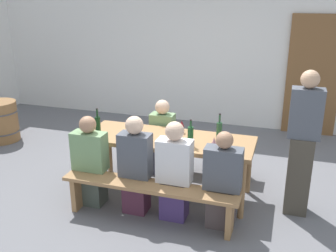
{
  "coord_description": "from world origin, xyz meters",
  "views": [
    {
      "loc": [
        1.35,
        -4.21,
        2.44
      ],
      "look_at": [
        0.0,
        0.0,
        0.9
      ],
      "focal_mm": 41.36,
      "sensor_mm": 36.0,
      "label": 1
    }
  ],
  "objects_px": {
    "bench_far": "(183,147)",
    "seated_guest_far_0": "(162,139)",
    "wine_glass_0": "(214,142)",
    "seated_guest_near_3": "(222,183)",
    "tasting_table": "(168,144)",
    "seated_guest_near_2": "(174,173)",
    "standing_host": "(302,146)",
    "wine_barrel": "(1,121)",
    "wine_bottle_0": "(98,125)",
    "seated_guest_near_1": "(136,167)",
    "bench_near": "(149,192)",
    "wooden_door": "(313,76)",
    "wine_glass_1": "(182,124)",
    "wine_bottle_2": "(190,136)",
    "seated_guest_near_0": "(90,163)",
    "wine_bottle_1": "(219,131)"
  },
  "relations": [
    {
      "from": "seated_guest_near_3",
      "to": "wine_bottle_2",
      "type": "bearing_deg",
      "value": 52.29
    },
    {
      "from": "seated_guest_near_3",
      "to": "standing_host",
      "type": "distance_m",
      "value": 1.0
    },
    {
      "from": "standing_host",
      "to": "wine_glass_1",
      "type": "bearing_deg",
      "value": -7.54
    },
    {
      "from": "wine_bottle_1",
      "to": "wine_barrel",
      "type": "xyz_separation_m",
      "value": [
        -3.91,
        0.82,
        -0.53
      ]
    },
    {
      "from": "tasting_table",
      "to": "wine_bottle_0",
      "type": "xyz_separation_m",
      "value": [
        -0.85,
        -0.19,
        0.21
      ]
    },
    {
      "from": "wine_bottle_0",
      "to": "wine_glass_0",
      "type": "bearing_deg",
      "value": -3.07
    },
    {
      "from": "tasting_table",
      "to": "seated_guest_near_2",
      "type": "relative_size",
      "value": 1.83
    },
    {
      "from": "wine_barrel",
      "to": "wine_glass_1",
      "type": "bearing_deg",
      "value": -11.04
    },
    {
      "from": "seated_guest_far_0",
      "to": "wine_bottle_2",
      "type": "bearing_deg",
      "value": 39.31
    },
    {
      "from": "wine_glass_0",
      "to": "seated_guest_near_0",
      "type": "height_order",
      "value": "seated_guest_near_0"
    },
    {
      "from": "tasting_table",
      "to": "bench_near",
      "type": "bearing_deg",
      "value": -90.0
    },
    {
      "from": "seated_guest_near_3",
      "to": "wine_barrel",
      "type": "height_order",
      "value": "seated_guest_near_3"
    },
    {
      "from": "tasting_table",
      "to": "bench_far",
      "type": "bearing_deg",
      "value": 90.0
    },
    {
      "from": "seated_guest_near_1",
      "to": "seated_guest_near_2",
      "type": "bearing_deg",
      "value": -90.0
    },
    {
      "from": "standing_host",
      "to": "seated_guest_near_2",
      "type": "bearing_deg",
      "value": 22.82
    },
    {
      "from": "wine_bottle_2",
      "to": "wine_glass_0",
      "type": "relative_size",
      "value": 1.87
    },
    {
      "from": "tasting_table",
      "to": "seated_guest_far_0",
      "type": "bearing_deg",
      "value": 115.36
    },
    {
      "from": "bench_near",
      "to": "wine_bottle_0",
      "type": "xyz_separation_m",
      "value": [
        -0.85,
        0.49,
        0.52
      ]
    },
    {
      "from": "wine_bottle_1",
      "to": "seated_guest_near_1",
      "type": "distance_m",
      "value": 1.07
    },
    {
      "from": "wine_glass_1",
      "to": "bench_near",
      "type": "bearing_deg",
      "value": -97.18
    },
    {
      "from": "wine_glass_0",
      "to": "seated_guest_near_3",
      "type": "height_order",
      "value": "seated_guest_near_3"
    },
    {
      "from": "seated_guest_near_1",
      "to": "bench_far",
      "type": "bearing_deg",
      "value": -10.26
    },
    {
      "from": "seated_guest_near_2",
      "to": "wine_glass_1",
      "type": "bearing_deg",
      "value": 10.0
    },
    {
      "from": "wine_bottle_1",
      "to": "wine_bottle_2",
      "type": "height_order",
      "value": "wine_bottle_1"
    },
    {
      "from": "wine_bottle_2",
      "to": "seated_guest_near_3",
      "type": "xyz_separation_m",
      "value": [
        0.45,
        -0.35,
        -0.36
      ]
    },
    {
      "from": "tasting_table",
      "to": "seated_guest_far_0",
      "type": "distance_m",
      "value": 0.6
    },
    {
      "from": "wine_glass_1",
      "to": "seated_guest_near_0",
      "type": "xyz_separation_m",
      "value": [
        -0.91,
        -0.74,
        -0.34
      ]
    },
    {
      "from": "seated_guest_near_2",
      "to": "wine_bottle_0",
      "type": "bearing_deg",
      "value": 72.68
    },
    {
      "from": "wine_glass_1",
      "to": "standing_host",
      "type": "relative_size",
      "value": 0.1
    },
    {
      "from": "bench_far",
      "to": "seated_guest_far_0",
      "type": "xyz_separation_m",
      "value": [
        -0.25,
        -0.15,
        0.16
      ]
    },
    {
      "from": "seated_guest_near_2",
      "to": "standing_host",
      "type": "distance_m",
      "value": 1.45
    },
    {
      "from": "seated_guest_far_0",
      "to": "standing_host",
      "type": "relative_size",
      "value": 0.64
    },
    {
      "from": "seated_guest_near_0",
      "to": "seated_guest_near_1",
      "type": "xyz_separation_m",
      "value": [
        0.58,
        -0.0,
        0.04
      ]
    },
    {
      "from": "wine_glass_1",
      "to": "standing_host",
      "type": "distance_m",
      "value": 1.46
    },
    {
      "from": "seated_guest_near_1",
      "to": "bench_near",
      "type": "bearing_deg",
      "value": -124.53
    },
    {
      "from": "wooden_door",
      "to": "standing_host",
      "type": "xyz_separation_m",
      "value": [
        -0.18,
        -2.85,
        -0.23
      ]
    },
    {
      "from": "seated_guest_near_0",
      "to": "wine_barrel",
      "type": "distance_m",
      "value": 2.88
    },
    {
      "from": "bench_far",
      "to": "seated_guest_near_2",
      "type": "height_order",
      "value": "seated_guest_near_2"
    },
    {
      "from": "wine_glass_1",
      "to": "bench_far",
      "type": "bearing_deg",
      "value": 103.72
    },
    {
      "from": "seated_guest_near_3",
      "to": "wooden_door",
      "type": "bearing_deg",
      "value": -15.69
    },
    {
      "from": "wine_glass_0",
      "to": "standing_host",
      "type": "xyz_separation_m",
      "value": [
        0.93,
        0.29,
        -0.05
      ]
    },
    {
      "from": "seated_guest_near_3",
      "to": "tasting_table",
      "type": "bearing_deg",
      "value": 55.89
    },
    {
      "from": "bench_near",
      "to": "standing_host",
      "type": "relative_size",
      "value": 1.19
    },
    {
      "from": "bench_near",
      "to": "wine_bottle_0",
      "type": "distance_m",
      "value": 1.11
    },
    {
      "from": "bench_far",
      "to": "standing_host",
      "type": "xyz_separation_m",
      "value": [
        1.56,
        -0.65,
        0.46
      ]
    },
    {
      "from": "seated_guest_far_0",
      "to": "seated_guest_near_2",
      "type": "bearing_deg",
      "value": 25.08
    },
    {
      "from": "standing_host",
      "to": "wine_barrel",
      "type": "distance_m",
      "value": 4.95
    },
    {
      "from": "tasting_table",
      "to": "standing_host",
      "type": "bearing_deg",
      "value": 0.92
    },
    {
      "from": "wooden_door",
      "to": "bench_far",
      "type": "distance_m",
      "value": 2.88
    },
    {
      "from": "seated_guest_near_1",
      "to": "seated_guest_near_3",
      "type": "bearing_deg",
      "value": -90.0
    }
  ]
}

